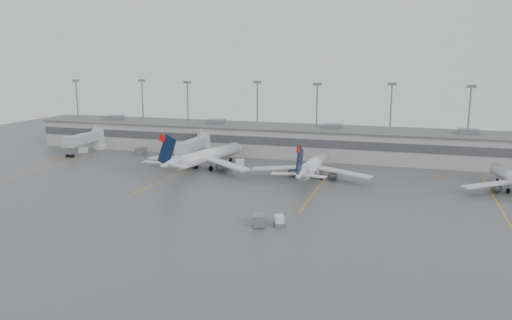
% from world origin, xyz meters
% --- Properties ---
extents(ground, '(260.00, 260.00, 0.00)m').
position_xyz_m(ground, '(0.00, 0.00, 0.00)').
color(ground, '#505053').
rests_on(ground, ground).
extents(terminal, '(152.00, 17.00, 9.45)m').
position_xyz_m(terminal, '(-0.01, 57.98, 4.17)').
color(terminal, '#A3A39E').
rests_on(terminal, ground).
extents(light_masts, '(142.40, 8.00, 20.60)m').
position_xyz_m(light_masts, '(0.00, 63.75, 12.03)').
color(light_masts, gray).
rests_on(light_masts, ground).
extents(jet_bridge_left, '(4.00, 17.20, 7.00)m').
position_xyz_m(jet_bridge_left, '(-55.50, 45.72, 3.87)').
color(jet_bridge_left, '#A6A9AB').
rests_on(jet_bridge_left, ground).
extents(jet_bridge_right, '(4.00, 17.20, 7.00)m').
position_xyz_m(jet_bridge_right, '(-20.50, 45.72, 3.87)').
color(jet_bridge_right, '#A6A9AB').
rests_on(jet_bridge_right, ground).
extents(stand_markings, '(105.25, 40.00, 0.01)m').
position_xyz_m(stand_markings, '(-0.00, 24.00, 0.01)').
color(stand_markings, gold).
rests_on(stand_markings, ground).
extents(jet_mid_left, '(29.41, 33.37, 10.98)m').
position_xyz_m(jet_mid_left, '(-12.84, 32.35, 3.41)').
color(jet_mid_left, silver).
rests_on(jet_mid_left, ground).
extents(jet_mid_right, '(27.89, 31.27, 10.11)m').
position_xyz_m(jet_mid_right, '(14.68, 31.26, 3.14)').
color(jet_mid_right, silver).
rests_on(jet_mid_right, ground).
extents(baggage_tug, '(2.39, 3.00, 1.69)m').
position_xyz_m(baggage_tug, '(15.93, -3.64, 0.66)').
color(baggage_tug, silver).
rests_on(baggage_tug, ground).
extents(baggage_cart, '(2.69, 3.53, 2.00)m').
position_xyz_m(baggage_cart, '(12.73, -4.84, 1.04)').
color(baggage_cart, slate).
rests_on(baggage_cart, ground).
extents(gse_uld_a, '(2.62, 2.06, 1.64)m').
position_xyz_m(gse_uld_a, '(-56.21, 42.99, 0.82)').
color(gse_uld_a, silver).
rests_on(gse_uld_a, ground).
extents(gse_uld_b, '(2.52, 1.99, 1.57)m').
position_xyz_m(gse_uld_b, '(-6.11, 39.85, 0.78)').
color(gse_uld_b, silver).
rests_on(gse_uld_b, ground).
extents(gse_uld_c, '(2.76, 2.01, 1.83)m').
position_xyz_m(gse_uld_c, '(13.60, 36.91, 0.91)').
color(gse_uld_c, silver).
rests_on(gse_uld_c, ground).
extents(gse_loader, '(2.17, 3.40, 2.10)m').
position_xyz_m(gse_loader, '(-38.14, 45.09, 1.05)').
color(gse_loader, slate).
rests_on(gse_loader, ground).
extents(cone_a, '(0.49, 0.49, 0.78)m').
position_xyz_m(cone_a, '(-57.64, 31.36, 0.39)').
color(cone_a, '#FE6F05').
rests_on(cone_a, ground).
extents(cone_b, '(0.46, 0.46, 0.73)m').
position_xyz_m(cone_b, '(-24.66, 33.98, 0.36)').
color(cone_b, '#FE6F05').
rests_on(cone_b, ground).
extents(cone_c, '(0.46, 0.46, 0.73)m').
position_xyz_m(cone_c, '(6.39, 38.32, 0.37)').
color(cone_c, '#FE6F05').
rests_on(cone_c, ground).
extents(cone_d, '(0.45, 0.45, 0.72)m').
position_xyz_m(cone_d, '(43.43, 40.15, 0.36)').
color(cone_d, '#FE6F05').
rests_on(cone_d, ground).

